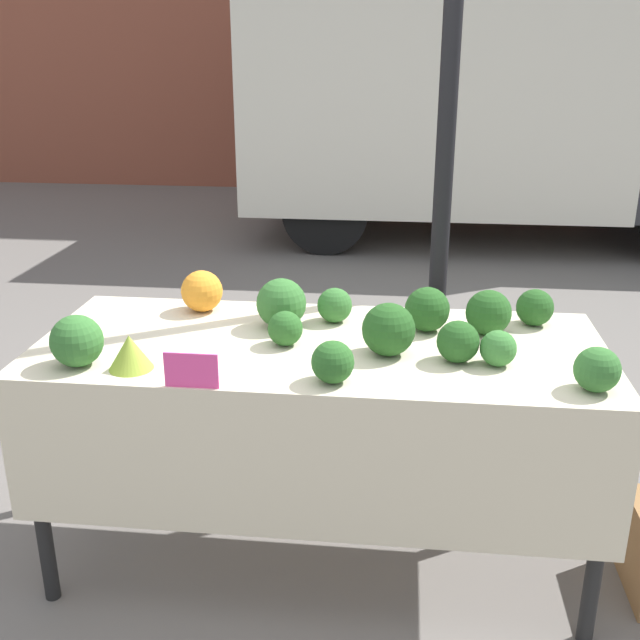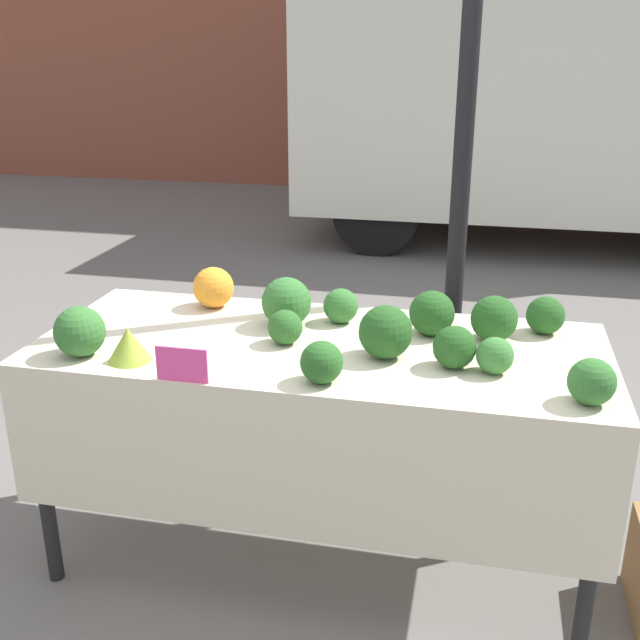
{
  "view_description": "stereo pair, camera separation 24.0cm",
  "coord_description": "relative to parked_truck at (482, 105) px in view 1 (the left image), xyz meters",
  "views": [
    {
      "loc": [
        0.25,
        -2.24,
        1.73
      ],
      "look_at": [
        0.0,
        0.0,
        0.9
      ],
      "focal_mm": 42.0,
      "sensor_mm": 36.0,
      "label": 1
    },
    {
      "loc": [
        0.49,
        -2.2,
        1.73
      ],
      "look_at": [
        0.0,
        0.0,
        0.9
      ],
      "focal_mm": 42.0,
      "sensor_mm": 36.0,
      "label": 2
    }
  ],
  "objects": [
    {
      "name": "ground_plane",
      "position": [
        -0.92,
        -4.91,
        -1.23
      ],
      "size": [
        40.0,
        40.0,
        0.0
      ],
      "primitive_type": "plane",
      "color": "slate"
    },
    {
      "name": "tent_pole",
      "position": [
        -0.52,
        -4.31,
        0.16
      ],
      "size": [
        0.07,
        0.07,
        2.78
      ],
      "color": "black",
      "rests_on": "ground_plane"
    },
    {
      "name": "parked_truck",
      "position": [
        0.0,
        0.0,
        0.0
      ],
      "size": [
        4.49,
        1.84,
        2.28
      ],
      "color": "silver",
      "rests_on": "ground_plane"
    },
    {
      "name": "market_table",
      "position": [
        -0.92,
        -4.97,
        -0.51
      ],
      "size": [
        1.84,
        0.77,
        0.82
      ],
      "color": "beige",
      "rests_on": "ground_plane"
    },
    {
      "name": "orange_cauliflower",
      "position": [
        -1.38,
        -4.65,
        -0.33
      ],
      "size": [
        0.15,
        0.15,
        0.15
      ],
      "color": "orange",
      "rests_on": "market_table"
    },
    {
      "name": "romanesco_head",
      "position": [
        -1.46,
        -5.18,
        -0.35
      ],
      "size": [
        0.13,
        0.13,
        0.11
      ],
      "color": "#93B238",
      "rests_on": "market_table"
    },
    {
      "name": "broccoli_head_0",
      "position": [
        -0.58,
        -4.76,
        -0.33
      ],
      "size": [
        0.15,
        0.15,
        0.15
      ],
      "color": "#23511E",
      "rests_on": "market_table"
    },
    {
      "name": "broccoli_head_1",
      "position": [
        -1.07,
        -4.78,
        -0.32
      ],
      "size": [
        0.17,
        0.17,
        0.17
      ],
      "color": "#336B2D",
      "rests_on": "market_table"
    },
    {
      "name": "broccoli_head_2",
      "position": [
        -1.03,
        -4.94,
        -0.35
      ],
      "size": [
        0.11,
        0.11,
        0.11
      ],
      "color": "#285B23",
      "rests_on": "market_table"
    },
    {
      "name": "broccoli_head_3",
      "position": [
        -1.63,
        -5.17,
        -0.32
      ],
      "size": [
        0.16,
        0.16,
        0.16
      ],
      "color": "#336B2D",
      "rests_on": "market_table"
    },
    {
      "name": "broccoli_head_4",
      "position": [
        -0.37,
        -5.03,
        -0.35
      ],
      "size": [
        0.11,
        0.11,
        0.11
      ],
      "color": "#387533",
      "rests_on": "market_table"
    },
    {
      "name": "broccoli_head_5",
      "position": [
        -0.85,
        -5.2,
        -0.34
      ],
      "size": [
        0.12,
        0.12,
        0.12
      ],
      "color": "#285B23",
      "rests_on": "market_table"
    },
    {
      "name": "broccoli_head_6",
      "position": [
        -0.21,
        -4.66,
        -0.34
      ],
      "size": [
        0.13,
        0.13,
        0.13
      ],
      "color": "#23511E",
      "rests_on": "market_table"
    },
    {
      "name": "broccoli_head_7",
      "position": [
        -0.7,
        -4.98,
        -0.32
      ],
      "size": [
        0.17,
        0.17,
        0.17
      ],
      "color": "#23511E",
      "rests_on": "market_table"
    },
    {
      "name": "broccoli_head_8",
      "position": [
        -0.12,
        -5.18,
        -0.34
      ],
      "size": [
        0.13,
        0.13,
        0.13
      ],
      "color": "#336B2D",
      "rests_on": "market_table"
    },
    {
      "name": "broccoli_head_9",
      "position": [
        -0.37,
        -4.77,
        -0.33
      ],
      "size": [
        0.15,
        0.15,
        0.15
      ],
      "color": "#23511E",
      "rests_on": "market_table"
    },
    {
      "name": "broccoli_head_10",
      "position": [
        -0.49,
        -5.01,
        -0.34
      ],
      "size": [
        0.13,
        0.13,
        0.13
      ],
      "color": "#23511E",
      "rests_on": "market_table"
    },
    {
      "name": "broccoli_head_11",
      "position": [
        -0.89,
        -4.71,
        -0.34
      ],
      "size": [
        0.12,
        0.12,
        0.12
      ],
      "color": "#336B2D",
      "rests_on": "market_table"
    },
    {
      "name": "price_sign",
      "position": [
        -1.24,
        -5.29,
        -0.35
      ],
      "size": [
        0.16,
        0.01,
        0.1
      ],
      "color": "#EF4793",
      "rests_on": "market_table"
    }
  ]
}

